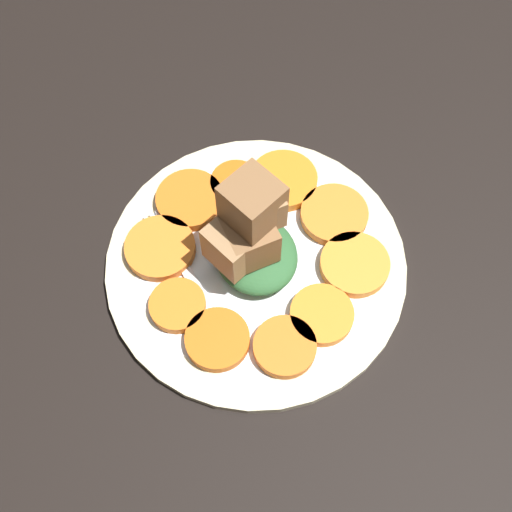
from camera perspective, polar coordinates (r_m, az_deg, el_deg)
table_slab at (r=67.05cm, az=-0.00°, el=-1.22°), size 120.00×120.00×2.00cm
plate at (r=65.69cm, az=-0.00°, el=-0.63°), size 30.67×30.67×1.05cm
carrot_slice_0 at (r=68.47cm, az=-5.89°, el=4.99°), size 7.21×7.21×1.15cm
carrot_slice_1 at (r=65.91cm, az=-8.51°, el=0.71°), size 7.20×7.20×1.15cm
carrot_slice_2 at (r=62.92cm, az=-6.98°, el=-4.38°), size 5.54×5.54×1.15cm
carrot_slice_3 at (r=61.28cm, az=-3.45°, el=-7.42°), size 6.20×6.20×1.15cm
carrot_slice_4 at (r=60.99cm, az=2.57°, el=-8.06°), size 6.03×6.03×1.15cm
carrot_slice_5 at (r=62.40cm, az=5.86°, el=-5.22°), size 6.20×6.20×1.15cm
carrot_slice_6 at (r=65.09cm, az=8.76°, el=-0.75°), size 7.00×7.00×1.15cm
carrot_slice_7 at (r=67.65cm, az=6.96°, el=3.67°), size 7.08×7.08×1.15cm
carrot_slice_8 at (r=69.53cm, az=2.45°, el=6.74°), size 7.33×7.33×1.15cm
carrot_slice_9 at (r=69.26cm, az=-1.80°, el=6.44°), size 5.51×5.51×1.15cm
center_pile at (r=61.05cm, az=-0.45°, el=1.77°), size 9.15×9.31×11.87cm
fork at (r=64.48cm, az=-5.88°, el=-1.86°), size 18.13×4.76×0.40cm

